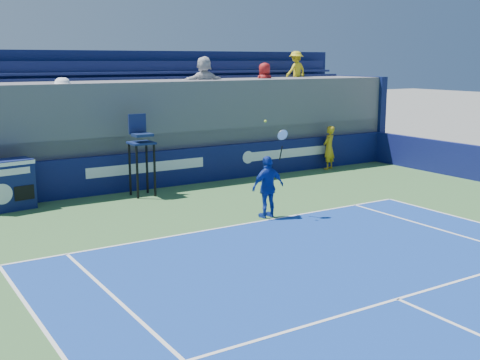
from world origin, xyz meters
TOP-DOWN VIEW (x-y plane):
  - ball_person at (7.24, 16.71)m, footprint 0.70×0.59m
  - back_hoarding at (0.00, 17.10)m, footprint 20.40×0.21m
  - match_clock at (-4.30, 16.61)m, footprint 1.41×0.91m
  - umpire_chair at (-0.50, 16.27)m, footprint 0.70×0.70m
  - tennis_player at (1.26, 12.13)m, footprint 0.97×0.42m
  - stadium_seating at (0.03, 19.14)m, footprint 21.00×4.05m

SIDE VIEW (x-z plane):
  - back_hoarding at x=0.00m, z-range 0.00..1.20m
  - match_clock at x=-4.30m, z-range 0.04..1.44m
  - ball_person at x=7.24m, z-range 0.01..1.64m
  - tennis_player at x=1.26m, z-range -0.45..2.12m
  - umpire_chair at x=-0.50m, z-range 0.29..2.77m
  - stadium_seating at x=0.03m, z-range -0.36..4.06m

